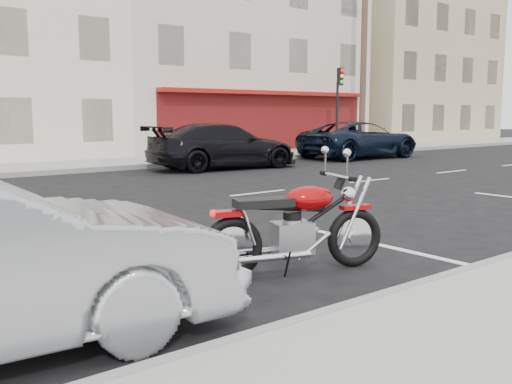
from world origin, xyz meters
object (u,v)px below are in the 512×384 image
Objects in this scene: fire_hydrant at (312,143)px; car_far at (223,146)px; suv_far at (360,140)px; motorcycle at (357,224)px; traffic_light at (338,98)px; utility_pole at (364,54)px.

car_far reaches higher than fire_hydrant.
suv_far reaches higher than fire_hydrant.
traffic_light is at bearing 62.17° from motorcycle.
motorcycle reaches higher than fire_hydrant.
utility_pole is 22.40m from motorcycle.
traffic_light is 20.45m from motorcycle.
fire_hydrant is 0.14× the size of car_far.
utility_pole is 5.48m from fire_hydrant.
car_far is (-7.13, -0.23, -0.00)m from suv_far.
traffic_light is 0.73× the size of car_far.
traffic_light is 5.28× the size of fire_hydrant.
suv_far is at bearing 59.27° from motorcycle.
motorcycle is at bearing -135.96° from traffic_light.
traffic_light is 0.70× the size of suv_far.
suv_far is 7.14m from car_far.
motorcycle is 0.42× the size of car_far.
fire_hydrant is 2.90m from suv_far.
car_far is at bearing 92.74° from suv_far.
car_far is at bearing -161.23° from traffic_light.
traffic_light reaches higher than fire_hydrant.
car_far is (5.94, 11.19, 0.24)m from motorcycle.
car_far reaches higher than motorcycle.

